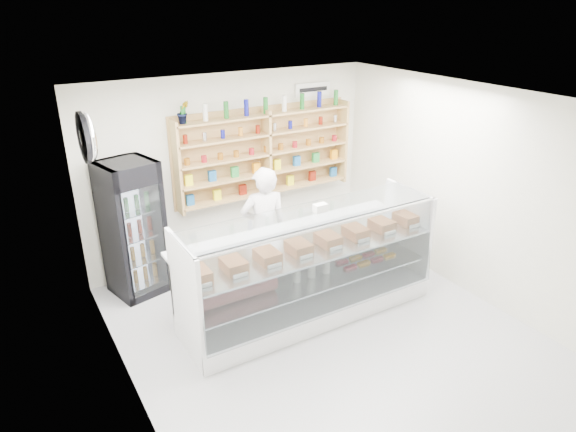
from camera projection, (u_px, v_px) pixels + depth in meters
room at (328, 228)px, 5.70m from camera, size 5.00×5.00×5.00m
display_counter at (308, 287)px, 6.49m from camera, size 3.26×0.97×1.42m
shop_worker at (264, 229)px, 6.93m from camera, size 0.71×0.55×1.74m
drinks_cooler at (133, 229)px, 6.79m from camera, size 0.80×0.79×1.86m
wall_shelving at (266, 153)px, 7.71m from camera, size 2.84×0.28×1.33m
potted_plant at (183, 112)px, 6.82m from camera, size 0.17×0.14×0.31m
security_mirror at (88, 137)px, 5.21m from camera, size 0.15×0.50×0.50m
wall_sign at (313, 89)px, 7.89m from camera, size 0.62×0.03×0.20m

